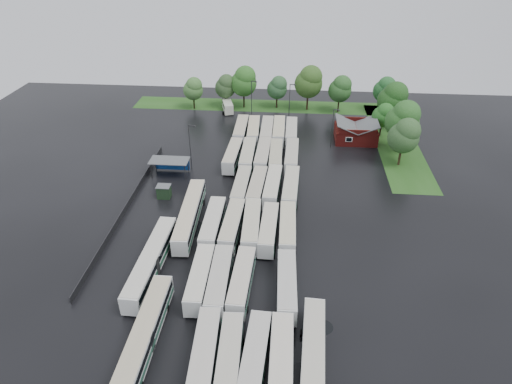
# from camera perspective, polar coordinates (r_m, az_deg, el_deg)

# --- Properties ---
(ground) EXTENTS (160.00, 160.00, 0.00)m
(ground) POSITION_cam_1_polar(r_m,az_deg,el_deg) (78.72, -2.20, -6.02)
(ground) COLOR black
(ground) RESTS_ON ground
(brick_building) EXTENTS (10.07, 8.60, 5.39)m
(brick_building) POSITION_cam_1_polar(r_m,az_deg,el_deg) (115.51, 12.35, 7.17)
(brick_building) COLOR maroon
(brick_building) RESTS_ON ground
(wash_shed) EXTENTS (8.20, 4.20, 3.58)m
(wash_shed) POSITION_cam_1_polar(r_m,az_deg,el_deg) (98.60, -10.71, 3.75)
(wash_shed) COLOR #2D2D30
(wash_shed) RESTS_ON ground
(utility_hut) EXTENTS (2.70, 2.20, 2.62)m
(utility_hut) POSITION_cam_1_polar(r_m,az_deg,el_deg) (91.25, -11.43, 0.06)
(utility_hut) COLOR black
(utility_hut) RESTS_ON ground
(grass_strip_north) EXTENTS (80.00, 10.00, 0.01)m
(grass_strip_north) POSITION_cam_1_polar(r_m,az_deg,el_deg) (135.70, 1.91, 10.69)
(grass_strip_north) COLOR #234F17
(grass_strip_north) RESTS_ON ground
(grass_strip_east) EXTENTS (10.00, 50.00, 0.01)m
(grass_strip_east) POSITION_cam_1_polar(r_m,az_deg,el_deg) (118.06, 17.08, 6.03)
(grass_strip_east) COLOR #234F17
(grass_strip_east) RESTS_ON ground
(west_fence) EXTENTS (0.10, 50.00, 1.20)m
(west_fence) POSITION_cam_1_polar(r_m,az_deg,el_deg) (89.76, -15.81, -1.68)
(west_fence) COLOR #2D2D30
(west_fence) RESTS_ON ground
(bus_r0c1) EXTENTS (3.45, 13.30, 3.67)m
(bus_r0c1) POSITION_cam_1_polar(r_m,az_deg,el_deg) (59.01, -6.45, -19.68)
(bus_r0c1) COLOR silver
(bus_r0c1) RESTS_ON ground
(bus_r0c2) EXTENTS (3.17, 12.72, 3.52)m
(bus_r0c2) POSITION_cam_1_polar(r_m,az_deg,el_deg) (58.53, -3.36, -20.19)
(bus_r0c2) COLOR silver
(bus_r0c2) RESTS_ON ground
(bus_r0c3) EXTENTS (3.39, 13.01, 3.59)m
(bus_r0c3) POSITION_cam_1_polar(r_m,az_deg,el_deg) (58.47, -0.17, -20.13)
(bus_r0c3) COLOR silver
(bus_r0c3) RESTS_ON ground
(bus_r0c4) EXTENTS (2.91, 13.21, 3.67)m
(bus_r0c4) POSITION_cam_1_polar(r_m,az_deg,el_deg) (58.18, 3.16, -20.49)
(bus_r0c4) COLOR silver
(bus_r0c4) RESTS_ON ground
(bus_r1c0) EXTENTS (2.95, 12.80, 3.55)m
(bus_r1c0) POSITION_cam_1_polar(r_m,az_deg,el_deg) (68.80, -7.00, -10.66)
(bus_r1c0) COLOR silver
(bus_r1c0) RESTS_ON ground
(bus_r1c1) EXTENTS (3.11, 13.25, 3.67)m
(bus_r1c1) POSITION_cam_1_polar(r_m,az_deg,el_deg) (68.02, -4.59, -11.00)
(bus_r1c1) COLOR silver
(bus_r1c1) RESTS_ON ground
(bus_r1c2) EXTENTS (3.14, 12.86, 3.55)m
(bus_r1c2) POSITION_cam_1_polar(r_m,az_deg,el_deg) (67.89, -1.80, -11.07)
(bus_r1c2) COLOR silver
(bus_r1c2) RESTS_ON ground
(bus_r1c4) EXTENTS (3.17, 13.00, 3.60)m
(bus_r1c4) POSITION_cam_1_polar(r_m,az_deg,el_deg) (67.31, 3.85, -11.57)
(bus_r1c4) COLOR silver
(bus_r1c4) RESTS_ON ground
(bus_r2c0) EXTENTS (2.86, 13.31, 3.70)m
(bus_r2c0) POSITION_cam_1_polar(r_m,az_deg,el_deg) (79.29, -5.41, -4.02)
(bus_r2c0) COLOR silver
(bus_r2c0) RESTS_ON ground
(bus_r2c1) EXTENTS (3.19, 13.08, 3.62)m
(bus_r2c1) POSITION_cam_1_polar(r_m,az_deg,el_deg) (78.83, -2.98, -4.19)
(bus_r2c1) COLOR silver
(bus_r2c1) RESTS_ON ground
(bus_r2c2) EXTENTS (3.20, 13.18, 3.65)m
(bus_r2c2) POSITION_cam_1_polar(r_m,az_deg,el_deg) (78.55, -0.57, -4.27)
(bus_r2c2) COLOR silver
(bus_r2c2) RESTS_ON ground
(bus_r2c3) EXTENTS (2.95, 12.67, 3.51)m
(bus_r2c3) POSITION_cam_1_polar(r_m,az_deg,el_deg) (77.98, 1.59, -4.65)
(bus_r2c3) COLOR silver
(bus_r2c3) RESTS_ON ground
(bus_r2c4) EXTENTS (2.91, 12.94, 3.59)m
(bus_r2c4) POSITION_cam_1_polar(r_m,az_deg,el_deg) (78.17, 3.96, -4.58)
(bus_r2c4) COLOR silver
(bus_r2c4) RESTS_ON ground
(bus_r3c1) EXTENTS (3.00, 12.74, 3.53)m
(bus_r3c1) POSITION_cam_1_polar(r_m,az_deg,el_deg) (89.78, -1.84, 0.64)
(bus_r3c1) COLOR silver
(bus_r3c1) RESTS_ON ground
(bus_r3c2) EXTENTS (3.35, 12.91, 3.56)m
(bus_r3c2) POSITION_cam_1_polar(r_m,az_deg,el_deg) (89.49, 0.13, 0.56)
(bus_r3c2) COLOR silver
(bus_r3c2) RESTS_ON ground
(bus_r3c3) EXTENTS (3.34, 13.13, 3.62)m
(bus_r3c3) POSITION_cam_1_polar(r_m,az_deg,el_deg) (89.72, 2.09, 0.65)
(bus_r3c3) COLOR silver
(bus_r3c3) RESTS_ON ground
(bus_r3c4) EXTENTS (3.36, 13.46, 3.72)m
(bus_r3c4) POSITION_cam_1_polar(r_m,az_deg,el_deg) (89.31, 4.35, 0.45)
(bus_r3c4) COLOR silver
(bus_r3c4) RESTS_ON ground
(bus_r4c0) EXTENTS (3.21, 12.93, 3.57)m
(bus_r4c0) POSITION_cam_1_polar(r_m,az_deg,el_deg) (101.89, -2.92, 4.58)
(bus_r4c0) COLOR silver
(bus_r4c0) RESTS_ON ground
(bus_r4c1) EXTENTS (2.87, 13.27, 3.69)m
(bus_r4c1) POSITION_cam_1_polar(r_m,az_deg,el_deg) (101.52, -1.01, 4.55)
(bus_r4c1) COLOR silver
(bus_r4c1) RESTS_ON ground
(bus_r4c2) EXTENTS (3.12, 13.39, 3.71)m
(bus_r4c2) POSITION_cam_1_polar(r_m,az_deg,el_deg) (101.64, 0.87, 4.60)
(bus_r4c2) COLOR silver
(bus_r4c2) RESTS_ON ground
(bus_r4c3) EXTENTS (2.94, 12.98, 3.60)m
(bus_r4c3) POSITION_cam_1_polar(r_m,az_deg,el_deg) (101.20, 2.50, 4.41)
(bus_r4c3) COLOR silver
(bus_r4c3) RESTS_ON ground
(bus_r4c4) EXTENTS (3.02, 13.17, 3.65)m
(bus_r4c4) POSITION_cam_1_polar(r_m,az_deg,el_deg) (101.53, 4.47, 4.45)
(bus_r4c4) COLOR silver
(bus_r4c4) RESTS_ON ground
(bus_r5c0) EXTENTS (2.91, 13.08, 3.63)m
(bus_r5c0) POSITION_cam_1_polar(r_m,az_deg,el_deg) (114.46, -1.88, 7.74)
(bus_r5c0) COLOR silver
(bus_r5c0) RESTS_ON ground
(bus_r5c1) EXTENTS (3.30, 13.12, 3.62)m
(bus_r5c1) POSITION_cam_1_polar(r_m,az_deg,el_deg) (114.02, -0.31, 7.66)
(bus_r5c1) COLOR silver
(bus_r5c1) RESTS_ON ground
(bus_r5c2) EXTENTS (2.94, 13.31, 3.70)m
(bus_r5c2) POSITION_cam_1_polar(r_m,az_deg,el_deg) (113.53, 1.37, 7.56)
(bus_r5c2) COLOR silver
(bus_r5c2) RESTS_ON ground
(bus_r5c3) EXTENTS (2.98, 13.34, 3.70)m
(bus_r5c3) POSITION_cam_1_polar(r_m,az_deg,el_deg) (113.77, 2.87, 7.59)
(bus_r5c3) COLOR silver
(bus_r5c3) RESTS_ON ground
(bus_r5c4) EXTENTS (2.76, 12.84, 3.57)m
(bus_r5c4) POSITION_cam_1_polar(r_m,az_deg,el_deg) (113.68, 4.44, 7.47)
(bus_r5c4) COLOR silver
(bus_r5c4) RESTS_ON ground
(artic_bus_west_a) EXTENTS (2.76, 19.27, 3.58)m
(artic_bus_west_a) POSITION_cam_1_polar(r_m,az_deg,el_deg) (62.41, -13.75, -17.00)
(artic_bus_west_a) COLOR silver
(artic_bus_west_a) RESTS_ON ground
(artic_bus_west_b) EXTENTS (3.59, 20.04, 3.70)m
(artic_bus_west_b) POSITION_cam_1_polar(r_m,az_deg,el_deg) (82.22, -8.28, -2.80)
(artic_bus_west_b) COLOR silver
(artic_bus_west_b) RESTS_ON ground
(artic_bus_west_c) EXTENTS (3.37, 19.90, 3.68)m
(artic_bus_west_c) POSITION_cam_1_polar(r_m,az_deg,el_deg) (72.93, -12.96, -8.43)
(artic_bus_west_c) COLOR silver
(artic_bus_west_c) RESTS_ON ground
(artic_bus_east) EXTENTS (3.63, 19.60, 3.62)m
(artic_bus_east) POSITION_cam_1_polar(r_m,az_deg,el_deg) (58.16, 7.08, -20.80)
(artic_bus_east) COLOR silver
(artic_bus_east) RESTS_ON ground
(minibus) EXTENTS (4.05, 7.01, 2.89)m
(minibus) POSITION_cam_1_polar(r_m,az_deg,el_deg) (131.13, -3.56, 10.65)
(minibus) COLOR silver
(minibus) RESTS_ON ground
(tree_north_0) EXTENTS (5.60, 5.60, 9.28)m
(tree_north_0) POSITION_cam_1_polar(r_m,az_deg,el_deg) (132.87, -7.83, 12.70)
(tree_north_0) COLOR black
(tree_north_0) RESTS_ON ground
(tree_north_1) EXTENTS (5.84, 5.84, 9.67)m
(tree_north_1) POSITION_cam_1_polar(r_m,az_deg,el_deg) (133.24, -3.81, 13.08)
(tree_north_1) COLOR black
(tree_north_1) RESTS_ON ground
(tree_north_2) EXTENTS (7.37, 7.37, 12.21)m
(tree_north_2) POSITION_cam_1_polar(r_m,az_deg,el_deg) (132.01, -1.48, 13.71)
(tree_north_2) COLOR black
(tree_north_2) RESTS_ON ground
(tree_north_3) EXTENTS (5.68, 5.68, 9.41)m
(tree_north_3) POSITION_cam_1_polar(r_m,az_deg,el_deg) (132.47, 2.72, 12.93)
(tree_north_3) COLOR black
(tree_north_3) RESTS_ON ground
(tree_north_4) EXTENTS (7.76, 7.76, 12.86)m
(tree_north_4) POSITION_cam_1_polar(r_m,az_deg,el_deg) (130.92, 6.67, 13.56)
(tree_north_4) COLOR #352016
(tree_north_4) RESTS_ON ground
(tree_north_5) EXTENTS (6.41, 6.41, 10.62)m
(tree_north_5) POSITION_cam_1_polar(r_m,az_deg,el_deg) (130.95, 10.53, 12.59)
(tree_north_5) COLOR #322118
(tree_north_5) RESTS_ON ground
(tree_north_6) EXTENTS (6.12, 6.12, 10.13)m
(tree_north_6) POSITION_cam_1_polar(r_m,az_deg,el_deg) (134.23, 15.82, 12.26)
(tree_north_6) COLOR black
(tree_north_6) RESTS_ON ground
(tree_east_0) EXTENTS (6.76, 6.76, 11.19)m
(tree_east_0) POSITION_cam_1_polar(r_m,az_deg,el_deg) (103.87, 18.10, 6.75)
(tree_east_0) COLOR #362617
(tree_east_0) RESTS_ON ground
(tree_east_1) EXTENTS (7.72, 7.72, 12.79)m
(tree_east_1) POSITION_cam_1_polar(r_m,az_deg,el_deg) (109.56, 17.95, 8.63)
(tree_east_1) COLOR black
(tree_east_1) RESTS_ON ground
(tree_east_2) EXTENTS (5.27, 5.27, 8.72)m
(tree_east_2) POSITION_cam_1_polar(r_m,az_deg,el_deg) (118.18, 15.65, 9.26)
(tree_east_2) COLOR black
(tree_east_2) RESTS_ON ground
(tree_east_3) EXTENTS (7.57, 7.57, 12.54)m
(tree_east_3) POSITION_cam_1_polar(r_m,az_deg,el_deg) (122.55, 16.82, 11.10)
(tree_east_3) COLOR #31271A
(tree_east_3) RESTS_ON ground
(tree_east_4) EXTENTS (5.22, 5.22, 8.64)m
(tree_east_4) POSITION_cam_1_polar(r_m,az_deg,el_deg) (132.90, 16.13, 11.59)
(tree_east_4) COLOR black
(tree_east_4) RESTS_ON ground
(lamp_post_ne) EXTENTS (1.48, 0.29, 9.60)m
(lamp_post_ne) POSITION_cam_1_polar(r_m,az_deg,el_deg) (109.36, 9.60, 8.19)
(lamp_post_ne) COLOR #2D2D30
(lamp_post_ne) RESTS_ON ground
(lamp_post_nw) EXTENTS (1.62, 0.32, 10.52)m
(lamp_post_nw) POSITION_cam_1_polar(r_m,az_deg,el_deg) (98.30, -8.19, 5.93)
(lamp_post_nw) COLOR #2D2D30
(lamp_post_nw) RESTS_ON ground
(lamp_post_back_w) EXTENTS (1.61, 0.31, 10.48)m
(lamp_post_back_w) POSITION_cam_1_polar(r_m,az_deg,el_deg) (124.70, -0.50, 11.79)
(lamp_post_back_w) COLOR #2D2D30
(lamp_post_back_w) RESTS_ON ground
(lamp_post_back_e) EXTENTS (1.60, 0.31, 10.36)m
(lamp_post_back_e) POSITION_cam_1_polar(r_m,az_deg,el_deg) (122.95, 4.27, 11.39)
(lamp_post_back_e) COLOR #2D2D30
(lamp_post_back_e) RESTS_ON ground
(puddle_0) EXTENTS (5.03, 5.03, 0.01)m
(puddle_0) POSITION_cam_1_polar(r_m,az_deg,el_deg) (64.03, -4.90, -16.99)
(puddle_0) COLOR black
(puddle_0) RESTS_ON ground
(puddle_1) EXTENTS (3.77, 3.77, 0.01)m
(puddle_1) POSITION_cam_1_polar(r_m,az_deg,el_deg) (61.93, 4.77, -19.21)
(puddle_1) COLOR black
(puddle_1) RESTS_ON ground
(puddle_2) EXTENTS (7.84, 7.84, 0.01)m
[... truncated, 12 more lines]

